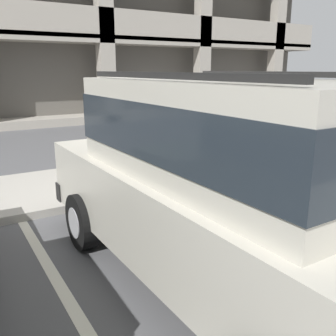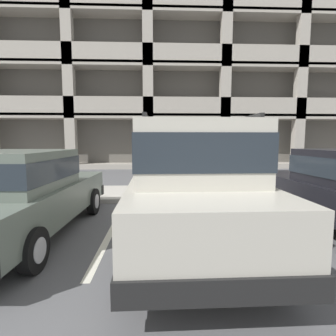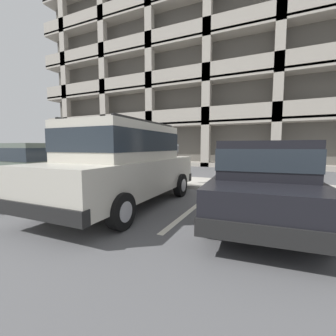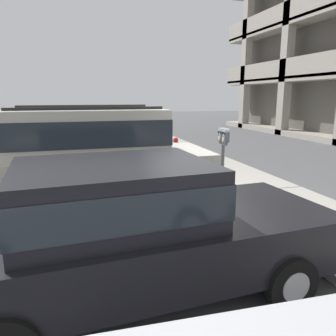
{
  "view_description": "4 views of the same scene",
  "coord_description": "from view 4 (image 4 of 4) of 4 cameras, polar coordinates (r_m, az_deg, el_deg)",
  "views": [
    {
      "loc": [
        -2.3,
        -4.97,
        2.06
      ],
      "look_at": [
        0.31,
        -0.7,
        0.73
      ],
      "focal_mm": 40.0,
      "sensor_mm": 36.0,
      "label": 1
    },
    {
      "loc": [
        -0.65,
        -6.82,
        1.71
      ],
      "look_at": [
        -0.41,
        -1.18,
        1.12
      ],
      "focal_mm": 28.0,
      "sensor_mm": 36.0,
      "label": 2
    },
    {
      "loc": [
        3.12,
        -6.99,
        1.45
      ],
      "look_at": [
        0.15,
        -0.46,
        0.76
      ],
      "focal_mm": 24.0,
      "sensor_mm": 36.0,
      "label": 3
    },
    {
      "loc": [
        6.32,
        -2.68,
        2.21
      ],
      "look_at": [
        0.14,
        -0.92,
        0.8
      ],
      "focal_mm": 35.0,
      "sensor_mm": 36.0,
      "label": 4
    }
  ],
  "objects": [
    {
      "name": "parking_stall_lines",
      "position": [
        5.44,
        -0.93,
        -11.57
      ],
      "size": [
        12.27,
        4.8,
        0.01
      ],
      "color": "silver",
      "rests_on": "ground_plane"
    },
    {
      "name": "silver_suv",
      "position": [
        6.54,
        -13.56,
        2.15
      ],
      "size": [
        2.06,
        4.8,
        2.03
      ],
      "rotation": [
        0.0,
        0.0,
        0.01
      ],
      "color": "beige",
      "rests_on": "ground_plane"
    },
    {
      "name": "parking_meter_near",
      "position": [
        7.09,
        9.59,
        3.94
      ],
      "size": [
        0.35,
        0.12,
        1.44
      ],
      "color": "#595B60",
      "rests_on": "sidewalk"
    },
    {
      "name": "dark_hatchback",
      "position": [
        3.65,
        -6.2,
        -10.08
      ],
      "size": [
        2.06,
        4.59,
        1.54
      ],
      "rotation": [
        0.0,
        0.0,
        0.07
      ],
      "color": "black",
      "rests_on": "ground_plane"
    },
    {
      "name": "sidewalk",
      "position": [
        7.77,
        15.66,
        -4.15
      ],
      "size": [
        40.0,
        2.2,
        0.12
      ],
      "color": "#ADA89E",
      "rests_on": "ground_plane"
    },
    {
      "name": "ground_plane",
      "position": [
        7.23,
        6.73,
        -5.92
      ],
      "size": [
        80.0,
        80.0,
        0.1
      ],
      "color": "#565659"
    },
    {
      "name": "fire_hydrant",
      "position": [
        11.35,
        1.32,
        3.54
      ],
      "size": [
        0.3,
        0.3,
        0.7
      ],
      "color": "red",
      "rests_on": "sidewalk"
    },
    {
      "name": "red_sedan",
      "position": [
        9.46,
        -12.95,
        3.63
      ],
      "size": [
        1.97,
        4.55,
        1.54
      ],
      "rotation": [
        0.0,
        0.0,
        -0.04
      ],
      "color": "#5B665B",
      "rests_on": "ground_plane"
    }
  ]
}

